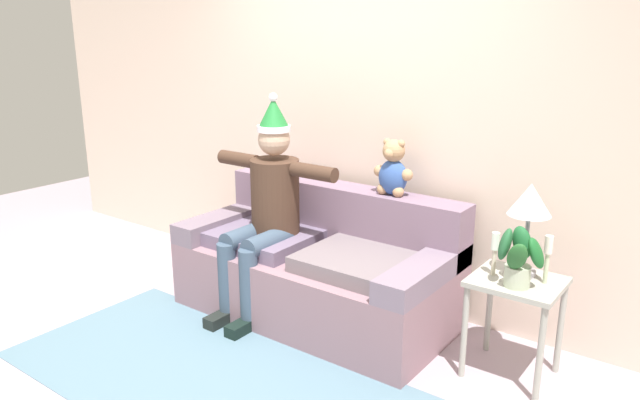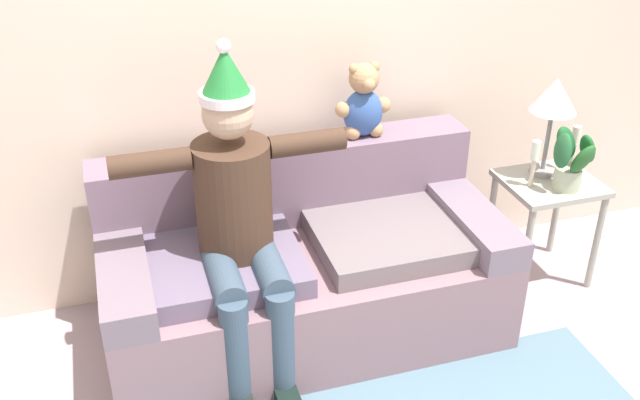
{
  "view_description": "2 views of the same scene",
  "coord_description": "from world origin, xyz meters",
  "px_view_note": "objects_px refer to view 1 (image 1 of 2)",
  "views": [
    {
      "loc": [
        2.35,
        -2.14,
        1.95
      ],
      "look_at": [
        0.16,
        0.82,
        0.9
      ],
      "focal_mm": 33.84,
      "sensor_mm": 36.0,
      "label": 1
    },
    {
      "loc": [
        -0.79,
        -1.85,
        2.39
      ],
      "look_at": [
        0.06,
        0.91,
        0.76
      ],
      "focal_mm": 40.9,
      "sensor_mm": 36.0,
      "label": 2
    }
  ],
  "objects_px": {
    "potted_plant": "(519,259)",
    "candle_tall": "(495,248)",
    "side_table": "(516,297)",
    "candle_short": "(548,253)",
    "couch": "(319,267)",
    "person_seated": "(266,204)",
    "table_lamp": "(530,204)",
    "teddy_bear": "(393,170)"
  },
  "relations": [
    {
      "from": "potted_plant",
      "to": "candle_tall",
      "type": "distance_m",
      "value": 0.18
    },
    {
      "from": "side_table",
      "to": "potted_plant",
      "type": "xyz_separation_m",
      "value": [
        0.03,
        -0.1,
        0.27
      ]
    },
    {
      "from": "candle_tall",
      "to": "candle_short",
      "type": "relative_size",
      "value": 0.92
    },
    {
      "from": "potted_plant",
      "to": "candle_tall",
      "type": "height_order",
      "value": "potted_plant"
    },
    {
      "from": "couch",
      "to": "potted_plant",
      "type": "distance_m",
      "value": 1.47
    },
    {
      "from": "person_seated",
      "to": "candle_tall",
      "type": "distance_m",
      "value": 1.58
    },
    {
      "from": "side_table",
      "to": "candle_tall",
      "type": "relative_size",
      "value": 2.34
    },
    {
      "from": "side_table",
      "to": "candle_tall",
      "type": "distance_m",
      "value": 0.31
    },
    {
      "from": "couch",
      "to": "table_lamp",
      "type": "xyz_separation_m",
      "value": [
        1.38,
        0.11,
        0.68
      ]
    },
    {
      "from": "person_seated",
      "to": "candle_short",
      "type": "height_order",
      "value": "person_seated"
    },
    {
      "from": "couch",
      "to": "candle_tall",
      "type": "bearing_deg",
      "value": 0.12
    },
    {
      "from": "teddy_bear",
      "to": "candle_tall",
      "type": "xyz_separation_m",
      "value": [
        0.83,
        -0.28,
        -0.28
      ]
    },
    {
      "from": "couch",
      "to": "candle_short",
      "type": "height_order",
      "value": "couch"
    },
    {
      "from": "potted_plant",
      "to": "candle_short",
      "type": "distance_m",
      "value": 0.18
    },
    {
      "from": "couch",
      "to": "candle_tall",
      "type": "height_order",
      "value": "couch"
    },
    {
      "from": "couch",
      "to": "person_seated",
      "type": "relative_size",
      "value": 1.24
    },
    {
      "from": "couch",
      "to": "side_table",
      "type": "relative_size",
      "value": 3.18
    },
    {
      "from": "potted_plant",
      "to": "candle_short",
      "type": "relative_size",
      "value": 1.24
    },
    {
      "from": "table_lamp",
      "to": "potted_plant",
      "type": "xyz_separation_m",
      "value": [
        0.03,
        -0.19,
        -0.26
      ]
    },
    {
      "from": "potted_plant",
      "to": "candle_tall",
      "type": "xyz_separation_m",
      "value": [
        -0.17,
        0.08,
        0.0
      ]
    },
    {
      "from": "couch",
      "to": "side_table",
      "type": "distance_m",
      "value": 1.38
    },
    {
      "from": "candle_short",
      "to": "couch",
      "type": "bearing_deg",
      "value": -177.63
    },
    {
      "from": "couch",
      "to": "teddy_bear",
      "type": "bearing_deg",
      "value": 35.02
    },
    {
      "from": "person_seated",
      "to": "candle_tall",
      "type": "relative_size",
      "value": 6.04
    },
    {
      "from": "teddy_bear",
      "to": "table_lamp",
      "type": "height_order",
      "value": "teddy_bear"
    },
    {
      "from": "table_lamp",
      "to": "candle_short",
      "type": "height_order",
      "value": "table_lamp"
    },
    {
      "from": "couch",
      "to": "person_seated",
      "type": "bearing_deg",
      "value": -152.99
    },
    {
      "from": "person_seated",
      "to": "potted_plant",
      "type": "xyz_separation_m",
      "value": [
        1.73,
        0.09,
        -0.02
      ]
    },
    {
      "from": "potted_plant",
      "to": "side_table",
      "type": "bearing_deg",
      "value": 105.53
    },
    {
      "from": "teddy_bear",
      "to": "candle_tall",
      "type": "relative_size",
      "value": 1.5
    },
    {
      "from": "couch",
      "to": "candle_tall",
      "type": "xyz_separation_m",
      "value": [
        1.24,
        0.0,
        0.42
      ]
    },
    {
      "from": "teddy_bear",
      "to": "candle_short",
      "type": "bearing_deg",
      "value": -11.32
    },
    {
      "from": "person_seated",
      "to": "side_table",
      "type": "bearing_deg",
      "value": 6.36
    },
    {
      "from": "person_seated",
      "to": "table_lamp",
      "type": "xyz_separation_m",
      "value": [
        1.7,
        0.28,
        0.23
      ]
    },
    {
      "from": "side_table",
      "to": "candle_tall",
      "type": "xyz_separation_m",
      "value": [
        -0.14,
        -0.02,
        0.27
      ]
    },
    {
      "from": "person_seated",
      "to": "teddy_bear",
      "type": "relative_size",
      "value": 4.03
    },
    {
      "from": "person_seated",
      "to": "candle_tall",
      "type": "bearing_deg",
      "value": 6.19
    },
    {
      "from": "candle_tall",
      "to": "potted_plant",
      "type": "bearing_deg",
      "value": -26.63
    },
    {
      "from": "candle_short",
      "to": "person_seated",
      "type": "bearing_deg",
      "value": -172.88
    },
    {
      "from": "couch",
      "to": "candle_tall",
      "type": "relative_size",
      "value": 7.46
    },
    {
      "from": "side_table",
      "to": "table_lamp",
      "type": "height_order",
      "value": "table_lamp"
    },
    {
      "from": "couch",
      "to": "potted_plant",
      "type": "xyz_separation_m",
      "value": [
        1.4,
        -0.08,
        0.42
      ]
    }
  ]
}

